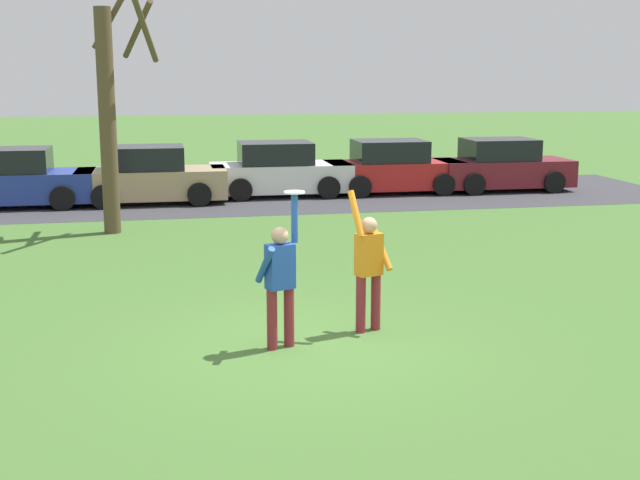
{
  "coord_description": "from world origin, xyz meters",
  "views": [
    {
      "loc": [
        -1.96,
        -10.85,
        3.67
      ],
      "look_at": [
        0.29,
        0.62,
        1.32
      ],
      "focal_mm": 47.66,
      "sensor_mm": 36.0,
      "label": 1
    }
  ],
  "objects_px": {
    "parked_car_red": "(393,169)",
    "parked_car_tan": "(150,177)",
    "person_catcher": "(280,277)",
    "frisbee_disc": "(294,192)",
    "parked_car_white": "(279,171)",
    "parked_car_blue": "(15,180)",
    "person_defender": "(369,264)",
    "parked_car_maroon": "(502,167)",
    "bare_tree_tall": "(111,111)"
  },
  "relations": [
    {
      "from": "parked_car_red",
      "to": "parked_car_maroon",
      "type": "bearing_deg",
      "value": -1.42
    },
    {
      "from": "frisbee_disc",
      "to": "parked_car_blue",
      "type": "height_order",
      "value": "frisbee_disc"
    },
    {
      "from": "parked_car_white",
      "to": "parked_car_red",
      "type": "xyz_separation_m",
      "value": [
        3.47,
        -0.03,
        0.0
      ]
    },
    {
      "from": "person_defender",
      "to": "parked_car_blue",
      "type": "relative_size",
      "value": 0.5
    },
    {
      "from": "person_catcher",
      "to": "parked_car_tan",
      "type": "relative_size",
      "value": 0.51
    },
    {
      "from": "person_catcher",
      "to": "parked_car_white",
      "type": "xyz_separation_m",
      "value": [
        2.04,
        13.89,
        -0.25
      ]
    },
    {
      "from": "parked_car_blue",
      "to": "parked_car_white",
      "type": "bearing_deg",
      "value": 5.55
    },
    {
      "from": "person_defender",
      "to": "parked_car_tan",
      "type": "bearing_deg",
      "value": -97.2
    },
    {
      "from": "frisbee_disc",
      "to": "parked_car_red",
      "type": "relative_size",
      "value": 0.07
    },
    {
      "from": "frisbee_disc",
      "to": "bare_tree_tall",
      "type": "height_order",
      "value": "bare_tree_tall"
    },
    {
      "from": "person_defender",
      "to": "parked_car_tan",
      "type": "height_order",
      "value": "person_defender"
    },
    {
      "from": "person_defender",
      "to": "parked_car_white",
      "type": "distance_m",
      "value": 13.41
    },
    {
      "from": "parked_car_white",
      "to": "bare_tree_tall",
      "type": "bearing_deg",
      "value": -131.56
    },
    {
      "from": "frisbee_disc",
      "to": "parked_car_tan",
      "type": "relative_size",
      "value": 0.07
    },
    {
      "from": "parked_car_blue",
      "to": "bare_tree_tall",
      "type": "distance_m",
      "value": 5.58
    },
    {
      "from": "person_catcher",
      "to": "parked_car_white",
      "type": "relative_size",
      "value": 0.51
    },
    {
      "from": "frisbee_disc",
      "to": "parked_car_blue",
      "type": "relative_size",
      "value": 0.07
    },
    {
      "from": "person_defender",
      "to": "parked_car_maroon",
      "type": "relative_size",
      "value": 0.5
    },
    {
      "from": "parked_car_blue",
      "to": "parked_car_white",
      "type": "height_order",
      "value": "same"
    },
    {
      "from": "person_catcher",
      "to": "bare_tree_tall",
      "type": "distance_m",
      "value": 9.4
    },
    {
      "from": "person_defender",
      "to": "parked_car_maroon",
      "type": "xyz_separation_m",
      "value": [
        7.63,
        13.24,
        -0.25
      ]
    },
    {
      "from": "person_defender",
      "to": "bare_tree_tall",
      "type": "relative_size",
      "value": 0.37
    },
    {
      "from": "parked_car_maroon",
      "to": "parked_car_red",
      "type": "bearing_deg",
      "value": 178.58
    },
    {
      "from": "person_defender",
      "to": "parked_car_maroon",
      "type": "distance_m",
      "value": 15.28
    },
    {
      "from": "parked_car_white",
      "to": "person_defender",
      "type": "bearing_deg",
      "value": -92.46
    },
    {
      "from": "parked_car_blue",
      "to": "parked_car_maroon",
      "type": "distance_m",
      "value": 14.27
    },
    {
      "from": "parked_car_white",
      "to": "bare_tree_tall",
      "type": "relative_size",
      "value": 0.75
    },
    {
      "from": "parked_car_tan",
      "to": "parked_car_white",
      "type": "xyz_separation_m",
      "value": [
        3.74,
        0.67,
        0.0
      ]
    },
    {
      "from": "bare_tree_tall",
      "to": "person_catcher",
      "type": "bearing_deg",
      "value": -74.36
    },
    {
      "from": "person_defender",
      "to": "frisbee_disc",
      "type": "bearing_deg",
      "value": 0.0
    },
    {
      "from": "person_defender",
      "to": "parked_car_red",
      "type": "relative_size",
      "value": 0.5
    },
    {
      "from": "person_catcher",
      "to": "parked_car_red",
      "type": "height_order",
      "value": "person_catcher"
    },
    {
      "from": "person_catcher",
      "to": "frisbee_disc",
      "type": "bearing_deg",
      "value": 0.0
    },
    {
      "from": "frisbee_disc",
      "to": "parked_car_tan",
      "type": "bearing_deg",
      "value": 98.27
    },
    {
      "from": "parked_car_tan",
      "to": "person_catcher",
      "type": "bearing_deg",
      "value": -82.15
    },
    {
      "from": "frisbee_disc",
      "to": "parked_car_maroon",
      "type": "relative_size",
      "value": 0.07
    },
    {
      "from": "person_catcher",
      "to": "frisbee_disc",
      "type": "distance_m",
      "value": 1.13
    },
    {
      "from": "parked_car_white",
      "to": "parked_car_maroon",
      "type": "height_order",
      "value": "same"
    },
    {
      "from": "person_catcher",
      "to": "bare_tree_tall",
      "type": "relative_size",
      "value": 0.38
    },
    {
      "from": "parked_car_blue",
      "to": "parked_car_red",
      "type": "distance_m",
      "value": 10.82
    },
    {
      "from": "person_catcher",
      "to": "parked_car_red",
      "type": "distance_m",
      "value": 14.92
    },
    {
      "from": "parked_car_blue",
      "to": "parked_car_red",
      "type": "height_order",
      "value": "same"
    },
    {
      "from": "parked_car_blue",
      "to": "parked_car_white",
      "type": "distance_m",
      "value": 7.37
    },
    {
      "from": "parked_car_white",
      "to": "parked_car_maroon",
      "type": "xyz_separation_m",
      "value": [
        6.93,
        -0.15,
        0.0
      ]
    },
    {
      "from": "parked_car_red",
      "to": "parked_car_tan",
      "type": "bearing_deg",
      "value": -174.44
    },
    {
      "from": "parked_car_maroon",
      "to": "bare_tree_tall",
      "type": "relative_size",
      "value": 0.75
    },
    {
      "from": "parked_car_maroon",
      "to": "bare_tree_tall",
      "type": "height_order",
      "value": "bare_tree_tall"
    },
    {
      "from": "parked_car_tan",
      "to": "parked_car_red",
      "type": "xyz_separation_m",
      "value": [
        7.2,
        0.63,
        0.0
      ]
    },
    {
      "from": "parked_car_white",
      "to": "parked_car_maroon",
      "type": "bearing_deg",
      "value": -0.71
    },
    {
      "from": "parked_car_tan",
      "to": "parked_car_maroon",
      "type": "height_order",
      "value": "same"
    }
  ]
}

